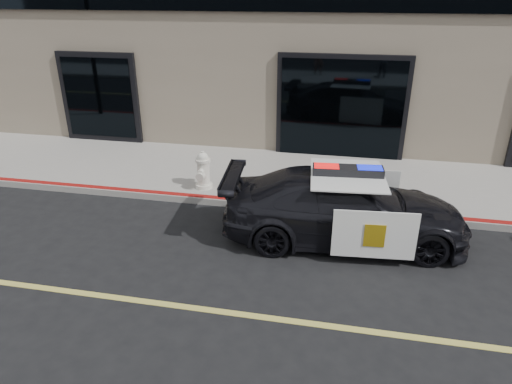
# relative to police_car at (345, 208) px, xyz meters

# --- Properties ---
(ground) EXTENTS (120.00, 120.00, 0.00)m
(ground) POSITION_rel_police_car_xyz_m (0.73, -2.56, -0.66)
(ground) COLOR black
(ground) RESTS_ON ground
(sidewalk_n) EXTENTS (60.00, 3.50, 0.15)m
(sidewalk_n) POSITION_rel_police_car_xyz_m (0.73, 2.69, -0.59)
(sidewalk_n) COLOR gray
(sidewalk_n) RESTS_ON ground
(police_car) EXTENTS (2.61, 4.84, 1.48)m
(police_car) POSITION_rel_police_car_xyz_m (0.00, 0.00, 0.00)
(police_car) COLOR black
(police_car) RESTS_ON ground
(fire_hydrant) EXTENTS (0.40, 0.56, 0.89)m
(fire_hydrant) POSITION_rel_police_car_xyz_m (-3.23, 1.50, -0.10)
(fire_hydrant) COLOR white
(fire_hydrant) RESTS_ON sidewalk_n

